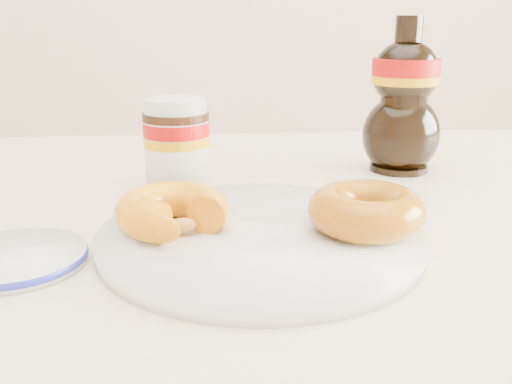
{
  "coord_description": "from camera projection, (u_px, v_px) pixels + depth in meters",
  "views": [
    {
      "loc": [
        -0.03,
        -0.45,
        0.95
      ],
      "look_at": [
        0.01,
        0.09,
        0.79
      ],
      "focal_mm": 40.0,
      "sensor_mm": 36.0,
      "label": 1
    }
  ],
  "objects": [
    {
      "name": "syrup_bottle",
      "position": [
        404.0,
        96.0,
        0.75
      ],
      "size": [
        0.11,
        0.1,
        0.2
      ],
      "primitive_type": null,
      "rotation": [
        0.0,
        0.0,
        -0.08
      ],
      "color": "black",
      "rests_on": "dining_table"
    },
    {
      "name": "donut_bitten",
      "position": [
        172.0,
        211.0,
        0.52
      ],
      "size": [
        0.13,
        0.13,
        0.04
      ],
      "primitive_type": "torus",
      "rotation": [
        0.0,
        0.0,
        -0.36
      ],
      "color": "orange",
      "rests_on": "plate"
    },
    {
      "name": "nutella_jar",
      "position": [
        177.0,
        142.0,
        0.67
      ],
      "size": [
        0.08,
        0.08,
        0.11
      ],
      "rotation": [
        0.0,
        0.0,
        -0.05
      ],
      "color": "white",
      "rests_on": "dining_table"
    },
    {
      "name": "dining_table",
      "position": [
        247.0,
        294.0,
        0.61
      ],
      "size": [
        1.4,
        0.9,
        0.75
      ],
      "color": "#F5E1BA",
      "rests_on": "ground"
    },
    {
      "name": "blue_rim_saucer",
      "position": [
        16.0,
        258.0,
        0.48
      ],
      "size": [
        0.12,
        0.12,
        0.01
      ],
      "color": "white",
      "rests_on": "dining_table"
    },
    {
      "name": "plate",
      "position": [
        260.0,
        236.0,
        0.52
      ],
      "size": [
        0.3,
        0.3,
        0.01
      ],
      "color": "white",
      "rests_on": "dining_table"
    },
    {
      "name": "donut_whole",
      "position": [
        366.0,
        210.0,
        0.52
      ],
      "size": [
        0.14,
        0.14,
        0.04
      ],
      "primitive_type": "torus",
      "rotation": [
        0.0,
        0.0,
        -0.4
      ],
      "color": "#A1680A",
      "rests_on": "plate"
    }
  ]
}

